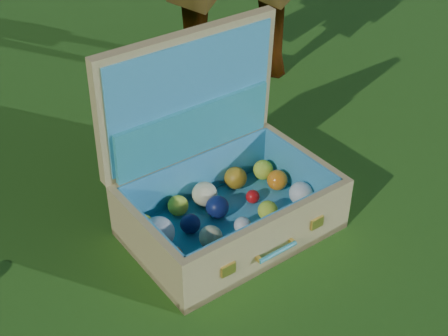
# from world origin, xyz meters

# --- Properties ---
(ground) EXTENTS (60.00, 60.00, 0.00)m
(ground) POSITION_xyz_m (0.00, 0.00, 0.00)
(ground) COLOR #215114
(ground) RESTS_ON ground
(suitcase) EXTENTS (0.70, 0.61, 0.57)m
(suitcase) POSITION_xyz_m (-0.02, -0.06, 0.16)
(suitcase) COLOR tan
(suitcase) RESTS_ON ground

